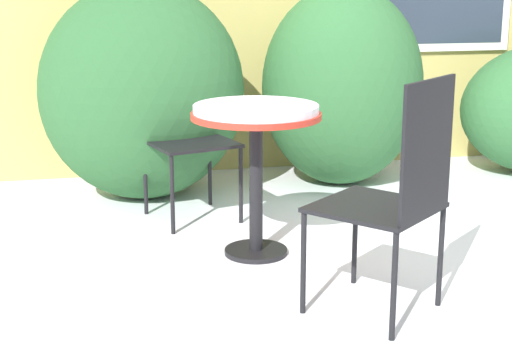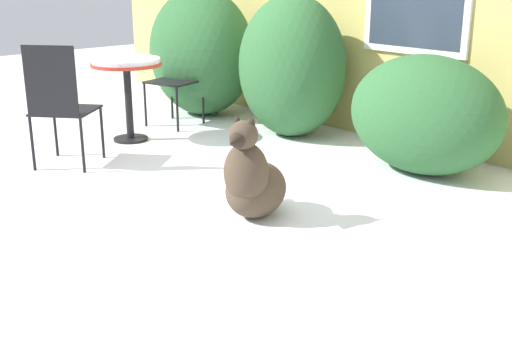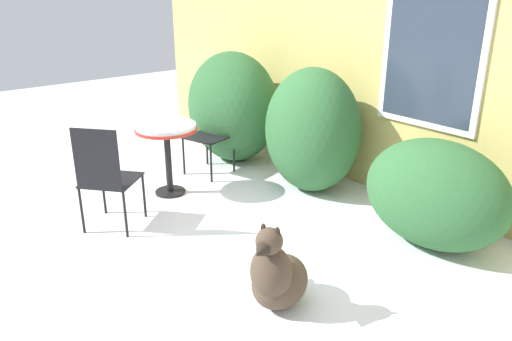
# 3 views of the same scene
# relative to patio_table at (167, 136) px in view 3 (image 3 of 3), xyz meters

# --- Properties ---
(ground_plane) EXTENTS (16.00, 16.00, 0.00)m
(ground_plane) POSITION_rel_patio_table_xyz_m (1.18, -0.35, -0.65)
(ground_plane) COLOR white
(house_wall) EXTENTS (8.00, 0.10, 3.28)m
(house_wall) POSITION_rel_patio_table_xyz_m (1.21, 1.85, 0.99)
(house_wall) COLOR tan
(house_wall) RESTS_ON ground_plane
(shrub_left) EXTENTS (1.29, 1.04, 1.37)m
(shrub_left) POSITION_rel_patio_table_xyz_m (-0.46, 1.21, 0.04)
(shrub_left) COLOR #2D6033
(shrub_left) RESTS_ON ground_plane
(shrub_middle) EXTENTS (1.10, 0.94, 1.35)m
(shrub_middle) POSITION_rel_patio_table_xyz_m (0.89, 1.27, 0.02)
(shrub_middle) COLOR #2D6033
(shrub_middle) RESTS_ON ground_plane
(shrub_right) EXTENTS (1.30, 0.91, 0.94)m
(shrub_right) POSITION_rel_patio_table_xyz_m (2.43, 1.22, -0.18)
(shrub_right) COLOR #2D6033
(shrub_right) RESTS_ON ground_plane
(patio_table) EXTENTS (0.65, 0.65, 0.78)m
(patio_table) POSITION_rel_patio_table_xyz_m (0.00, 0.00, 0.00)
(patio_table) COLOR black
(patio_table) RESTS_ON ground_plane
(patio_chair_near_table) EXTENTS (0.57, 0.57, 1.01)m
(patio_chair_near_table) POSITION_rel_patio_table_xyz_m (-0.25, 0.77, -0.10)
(patio_chair_near_table) COLOR black
(patio_chair_near_table) RESTS_ON ground_plane
(patio_chair_far_side) EXTENTS (0.65, 0.65, 1.01)m
(patio_chair_far_side) POSITION_rel_patio_table_xyz_m (0.39, -0.86, -0.10)
(patio_chair_far_side) COLOR black
(patio_chair_far_side) RESTS_ON ground_plane
(dog) EXTENTS (0.54, 0.68, 0.70)m
(dog) POSITION_rel_patio_table_xyz_m (2.26, -0.46, -0.40)
(dog) COLOR #4C3D2D
(dog) RESTS_ON ground_plane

